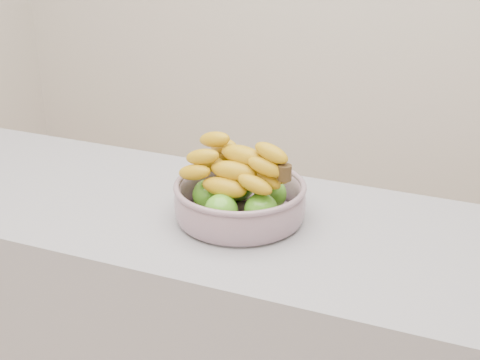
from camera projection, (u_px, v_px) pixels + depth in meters
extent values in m
cylinder|color=#97A6B5|center=(240.00, 216.00, 1.59)|extent=(0.27, 0.27, 0.01)
torus|color=#97A6B5|center=(240.00, 186.00, 1.56)|extent=(0.31, 0.31, 0.01)
sphere|color=#468617|center=(221.00, 211.00, 1.51)|extent=(0.08, 0.08, 0.08)
sphere|color=#468617|center=(261.00, 210.00, 1.52)|extent=(0.08, 0.08, 0.08)
sphere|color=#468617|center=(270.00, 194.00, 1.60)|extent=(0.08, 0.08, 0.08)
sphere|color=#468617|center=(239.00, 185.00, 1.64)|extent=(0.08, 0.08, 0.08)
sphere|color=#468617|center=(209.00, 195.00, 1.59)|extent=(0.08, 0.08, 0.08)
ellipsoid|color=gold|center=(224.00, 187.00, 1.52)|extent=(0.20, 0.06, 0.05)
ellipsoid|color=gold|center=(236.00, 180.00, 1.56)|extent=(0.20, 0.08, 0.05)
ellipsoid|color=gold|center=(248.00, 173.00, 1.60)|extent=(0.20, 0.10, 0.05)
ellipsoid|color=gold|center=(233.00, 171.00, 1.52)|extent=(0.20, 0.05, 0.05)
ellipsoid|color=gold|center=(246.00, 164.00, 1.56)|extent=(0.20, 0.12, 0.05)
ellipsoid|color=gold|center=(242.00, 155.00, 1.53)|extent=(0.20, 0.08, 0.05)
cylinder|color=#392812|center=(285.00, 173.00, 1.48)|extent=(0.03, 0.03, 0.04)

